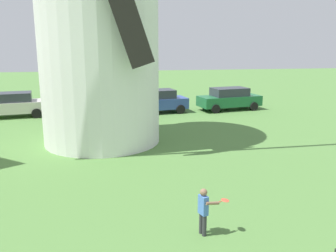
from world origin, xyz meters
The scene contains 5 objects.
player_far centered at (0.86, 4.78, 0.68)m, with size 0.78×0.39×1.19m.
parked_car_cream centered at (-7.29, 20.78, 0.81)m, with size 4.35×2.40×1.56m.
parked_car_black centered at (-2.75, 20.44, 0.81)m, with size 4.09×1.96×1.56m.
parked_car_blue centered at (2.00, 20.66, 0.81)m, with size 4.07×2.37×1.56m.
parked_car_green centered at (7.08, 20.88, 0.81)m, with size 4.58×2.47×1.56m.
Camera 1 is at (-1.32, -2.87, 4.54)m, focal length 38.17 mm.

